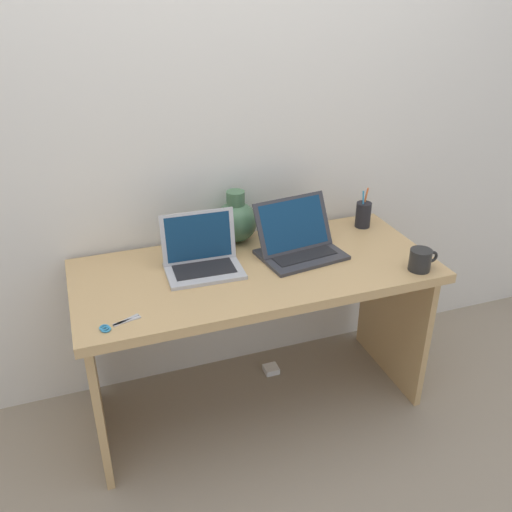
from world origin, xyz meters
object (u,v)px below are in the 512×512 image
Objects in this scene: coffee_mug at (421,260)px; scissors at (113,326)px; laptop_right at (298,240)px; pen_cup at (363,214)px; laptop_left at (201,255)px; power_brick at (271,369)px; green_vase at (236,220)px.

coffee_mug reaches higher than scissors.
pen_cup is at bearing 20.71° from laptop_right.
laptop_right is (0.42, -0.01, -0.00)m from laptop_left.
coffee_mug reaches higher than power_brick.
power_brick is (0.14, -0.09, -0.80)m from green_vase.
green_vase is at bearing 148.16° from power_brick.
laptop_left is at bearing -170.15° from pen_cup.
green_vase is 0.61m from pen_cup.
laptop_right is 1.96× the size of pen_cup.
green_vase reaches higher than pen_cup.
laptop_left reaches higher than pen_cup.
power_brick is at bearing -176.12° from pen_cup.
laptop_left is at bearing 159.54° from coffee_mug.
laptop_right is 0.43m from pen_cup.
laptop_left is 0.83× the size of laptop_right.
laptop_left is 0.42m from laptop_right.
coffee_mug is 0.86× the size of scissors.
green_vase is 1.23× the size of pen_cup.
coffee_mug is 0.45m from pen_cup.
laptop_right is 5.28× the size of power_brick.
power_brick is (0.35, 0.11, -0.76)m from laptop_left.
scissors is 2.08× the size of power_brick.
scissors is at bearing -140.26° from green_vase.
green_vase is at bearing 43.48° from laptop_left.
laptop_left is 0.50m from scissors.
laptop_left is 0.85m from power_brick.
scissors is at bearing 179.65° from coffee_mug.
scissors is (-0.60, -0.50, -0.09)m from green_vase.
laptop_left is 0.29m from green_vase.
pen_cup is at bearing 9.85° from laptop_left.
laptop_left is 2.12× the size of scissors.
coffee_mug is 1.80× the size of power_brick.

